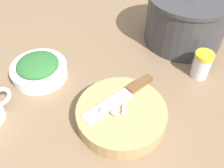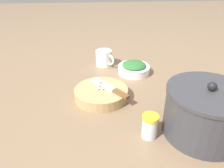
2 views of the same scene
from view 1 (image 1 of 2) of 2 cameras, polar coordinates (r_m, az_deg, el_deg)
ground_plane at (r=0.66m, az=-3.98°, el=-5.37°), size 5.00×5.00×0.00m
cutting_board at (r=0.62m, az=2.15°, el=-7.03°), size 0.22×0.22×0.04m
chef_knife at (r=0.63m, az=2.78°, el=-2.44°), size 0.19×0.15×0.01m
garlic_cloves at (r=0.59m, az=0.15°, el=-6.18°), size 0.07×0.04×0.02m
herb_bowl at (r=0.75m, az=-16.39°, el=3.40°), size 0.16×0.16×0.06m
spice_jar at (r=0.76m, az=19.81°, el=4.19°), size 0.05×0.05×0.08m
stock_pot at (r=0.87m, az=16.58°, el=14.12°), size 0.26×0.26×0.19m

